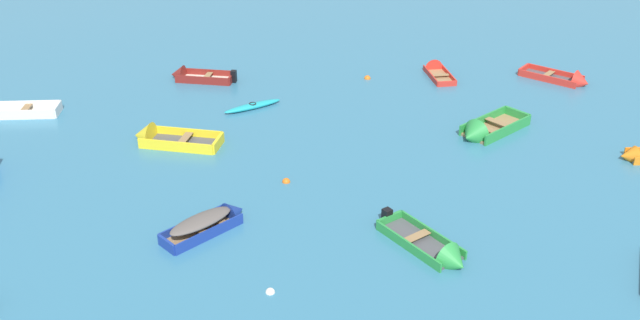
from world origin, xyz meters
TOP-DOWN VIEW (x-y plane):
  - rowboat_maroon_back_row_right at (-7.95, 30.89)m, footprint 4.28×1.92m
  - rowboat_red_back_row_center at (7.49, 32.25)m, footprint 1.74×3.65m
  - rowboat_green_near_left at (4.71, 12.02)m, footprint 3.58×4.21m
  - rowboat_white_near_camera at (-17.59, 25.48)m, footprint 4.57×1.65m
  - rowboat_deep_blue_outer_right at (-4.32, 14.04)m, footprint 3.52×3.48m
  - rowboat_yellow_center at (-8.14, 22.00)m, footprint 4.77×2.43m
  - kayak_turquoise_outer_left at (-3.73, 26.37)m, footprint 3.29×2.35m
  - rowboat_red_cluster_outer at (15.53, 30.30)m, footprint 4.19×3.74m
  - rowboat_green_midfield_left at (8.56, 22.74)m, footprint 4.48×4.22m
  - mooring_buoy_trailing at (-1.47, 17.90)m, footprint 0.38×0.38m
  - mooring_buoy_between_boats_left at (3.08, 31.09)m, footprint 0.41×0.41m
  - mooring_buoy_between_boats_right at (-1.70, 9.84)m, footprint 0.35×0.35m

SIDE VIEW (x-z plane):
  - mooring_buoy_trailing at x=-1.47m, z-range -0.19..0.19m
  - mooring_buoy_between_boats_left at x=3.08m, z-range -0.21..0.21m
  - mooring_buoy_between_boats_right at x=-1.70m, z-range -0.17..0.17m
  - rowboat_red_back_row_center at x=7.49m, z-range -0.42..0.73m
  - kayak_turquoise_outer_left at x=-3.73m, z-range -0.01..0.33m
  - rowboat_green_near_left at x=4.71m, z-range -0.46..0.84m
  - rowboat_red_cluster_outer at x=15.53m, z-range -0.49..0.87m
  - rowboat_maroon_back_row_right at x=-7.95m, z-range -0.40..0.85m
  - rowboat_white_near_camera at x=-17.59m, z-range -0.40..0.88m
  - rowboat_yellow_center at x=-8.14m, z-range -0.52..1.00m
  - rowboat_green_midfield_left at x=8.56m, z-range -0.52..1.03m
  - rowboat_deep_blue_outer_right at x=-4.32m, z-range -0.18..0.90m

